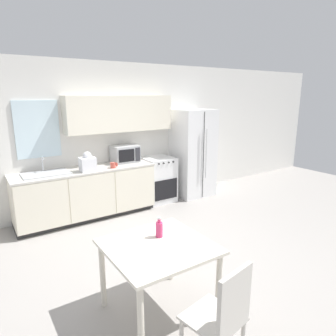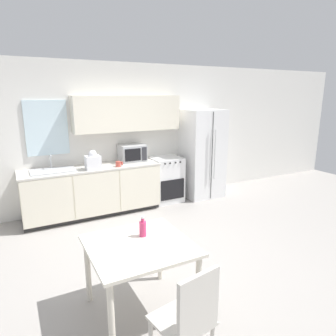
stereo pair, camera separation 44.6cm
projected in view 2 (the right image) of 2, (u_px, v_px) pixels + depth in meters
The scene contains 12 objects.
ground_plane at pixel (165, 253), 4.10m from camera, with size 12.00×12.00×0.00m, color gray.
wall_back at pixel (114, 132), 5.64m from camera, with size 12.00×0.38×2.70m.
kitchen_counter at pixel (93, 191), 5.35m from camera, with size 2.39×0.68×0.88m.
oven_range at pixel (166, 179), 6.05m from camera, with size 0.59×0.61×0.90m.
refrigerator at pixel (202, 154), 6.28m from camera, with size 0.79×0.73×1.82m.
kitchen_sink at pixel (53, 170), 4.96m from camera, with size 0.71×0.44×0.25m.
microwave at pixel (132, 153), 5.68m from camera, with size 0.48×0.37×0.31m.
coffee_mug at pixel (119, 164), 5.26m from camera, with size 0.12×0.09×0.10m.
grocery_bag_0 at pixel (93, 161), 5.06m from camera, with size 0.25×0.21×0.33m.
dining_table at pixel (140, 254), 2.86m from camera, with size 0.95×0.92×0.74m.
dining_chair_near at pixel (190, 317), 2.19m from camera, with size 0.46×0.46×0.93m.
drink_bottle at pixel (143, 228), 2.98m from camera, with size 0.07×0.07×0.21m.
Camera 2 is at (-1.69, -3.29, 2.12)m, focal length 32.00 mm.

